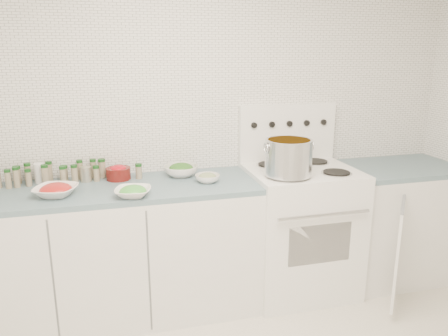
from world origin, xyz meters
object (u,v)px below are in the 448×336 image
Objects in this scene: bowl_tomato at (56,190)px; bowl_snowpea at (133,192)px; stove at (299,226)px; stock_pot at (289,156)px.

bowl_tomato reaches higher than bowl_snowpea.
bowl_tomato is at bearing -177.01° from stove.
stock_pot is 1.30× the size of bowl_snowpea.
stove is 0.62m from stock_pot.
stove is 5.31× the size of bowl_snowpea.
bowl_tomato is (-1.47, 0.07, -0.14)m from stock_pot.
stock_pot is at bearing -2.73° from bowl_tomato.
stock_pot is 1.03m from bowl_snowpea.
bowl_tomato is 0.47m from bowl_snowpea.
bowl_tomato is at bearing 177.27° from stock_pot.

